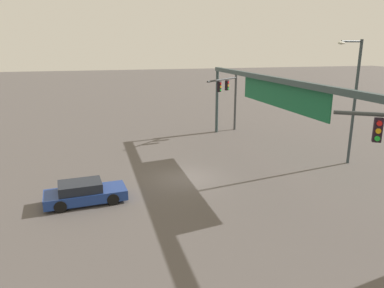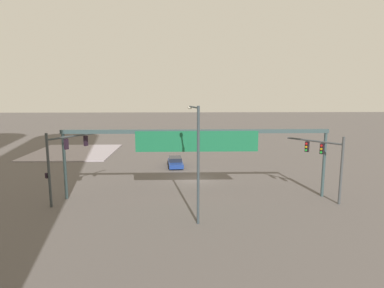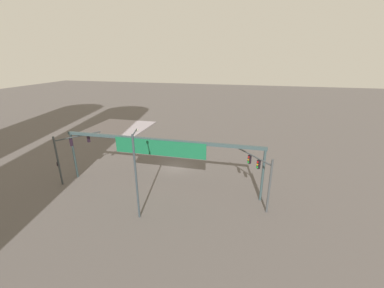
{
  "view_description": "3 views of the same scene",
  "coord_description": "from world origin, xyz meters",
  "px_view_note": "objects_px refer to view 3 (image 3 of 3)",
  "views": [
    {
      "loc": [
        21.51,
        -5.49,
        8.35
      ],
      "look_at": [
        1.3,
        0.08,
        2.65
      ],
      "focal_mm": 34.01,
      "sensor_mm": 36.0,
      "label": 1
    },
    {
      "loc": [
        1.13,
        35.49,
        9.85
      ],
      "look_at": [
        0.12,
        -1.82,
        3.69
      ],
      "focal_mm": 30.73,
      "sensor_mm": 36.0,
      "label": 2
    },
    {
      "loc": [
        -9.94,
        31.07,
        15.29
      ],
      "look_at": [
        -2.26,
        -0.74,
        3.43
      ],
      "focal_mm": 22.78,
      "sensor_mm": 36.0,
      "label": 3
    }
  ],
  "objects_px": {
    "streetlamp_curved_arm": "(136,171)",
    "traffic_signal_opposite_side": "(69,150)",
    "sedan_car_approaching": "(175,147)",
    "traffic_signal_near_corner": "(261,172)"
  },
  "relations": [
    {
      "from": "streetlamp_curved_arm",
      "to": "sedan_car_approaching",
      "type": "height_order",
      "value": "streetlamp_curved_arm"
    },
    {
      "from": "traffic_signal_opposite_side",
      "to": "streetlamp_curved_arm",
      "type": "xyz_separation_m",
      "value": [
        -11.51,
        4.81,
        0.76
      ]
    },
    {
      "from": "traffic_signal_near_corner",
      "to": "streetlamp_curved_arm",
      "type": "xyz_separation_m",
      "value": [
        11.69,
        4.68,
        1.04
      ]
    },
    {
      "from": "traffic_signal_near_corner",
      "to": "traffic_signal_opposite_side",
      "type": "bearing_deg",
      "value": 49.4
    },
    {
      "from": "streetlamp_curved_arm",
      "to": "traffic_signal_opposite_side",
      "type": "bearing_deg",
      "value": 51.74
    },
    {
      "from": "traffic_signal_opposite_side",
      "to": "streetlamp_curved_arm",
      "type": "relative_size",
      "value": 0.73
    },
    {
      "from": "traffic_signal_near_corner",
      "to": "traffic_signal_opposite_side",
      "type": "distance_m",
      "value": 23.21
    },
    {
      "from": "traffic_signal_opposite_side",
      "to": "streetlamp_curved_arm",
      "type": "height_order",
      "value": "streetlamp_curved_arm"
    },
    {
      "from": "sedan_car_approaching",
      "to": "streetlamp_curved_arm",
      "type": "bearing_deg",
      "value": 1.49
    },
    {
      "from": "traffic_signal_near_corner",
      "to": "traffic_signal_opposite_side",
      "type": "relative_size",
      "value": 0.94
    }
  ]
}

